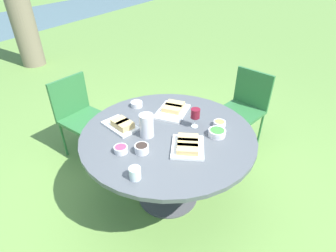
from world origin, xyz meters
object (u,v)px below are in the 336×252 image
Objects in this scene: chair_near_right at (79,112)px; wine_glass at (195,114)px; handbag at (163,113)px; water_pitcher at (147,125)px; dining_table at (168,142)px; chair_near_left at (245,104)px.

chair_near_right is 1.39m from wine_glass.
wine_glass is 0.46× the size of handbag.
dining_table is at bearing -49.42° from water_pitcher.
chair_near_left and chair_near_right have the same top height.
chair_near_right is 5.28× the size of wine_glass.
dining_table is 0.26m from water_pitcher.
water_pitcher is (-0.11, 0.13, 0.20)m from dining_table.
water_pitcher reaches higher than chair_near_left.
dining_table is 0.33m from wine_glass.
handbag is (0.01, 1.07, -0.40)m from chair_near_left.
chair_near_left is at bearing -23.37° from water_pitcher.
water_pitcher is 1.57m from handbag.
chair_near_left is 4.65× the size of water_pitcher.
chair_near_right is 1.15m from water_pitcher.
chair_near_left is 1.00× the size of chair_near_right.
chair_near_left is 1.09m from wine_glass.
wine_glass is (-0.05, -1.35, 0.33)m from chair_near_right.
chair_near_right is at bearing 87.68° from wine_glass.
water_pitcher reaches higher than dining_table.
water_pitcher is at bearing -107.94° from chair_near_right.
chair_near_right is 4.65× the size of water_pitcher.
chair_near_left is at bearing -19.87° from dining_table.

